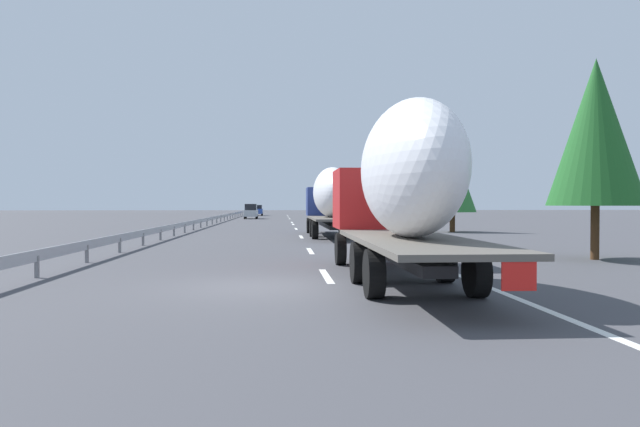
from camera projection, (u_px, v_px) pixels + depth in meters
The scene contains 23 objects.
ground_plane at pixel (274, 225), 53.97m from camera, with size 260.00×260.00×0.00m, color #424247.
lane_stripe_0 at pixel (326, 276), 16.18m from camera, with size 3.20×0.20×0.01m, color white.
lane_stripe_1 at pixel (310, 251), 24.75m from camera, with size 3.20×0.20×0.01m, color white.
lane_stripe_2 at pixel (301, 237), 35.29m from camera, with size 3.20×0.20×0.01m, color white.
lane_stripe_3 at pixel (296, 229), 46.65m from camera, with size 3.20×0.20×0.01m, color white.
lane_stripe_4 at pixel (293, 224), 57.05m from camera, with size 3.20×0.20×0.01m, color white.
lane_stripe_5 at pixel (292, 222), 62.94m from camera, with size 3.20×0.20×0.01m, color white.
lane_stripe_6 at pixel (290, 219), 77.94m from camera, with size 3.20×0.20×0.01m, color white.
lane_stripe_7 at pixel (288, 217), 88.88m from camera, with size 3.20×0.20×0.01m, color white.
lane_stripe_8 at pixel (287, 215), 101.01m from camera, with size 3.20×0.20×0.01m, color white.
edge_line_right at pixel (329, 223), 59.33m from camera, with size 110.00×0.20×0.01m, color white.
truck_lead at pixel (330, 197), 35.82m from camera, with size 12.58×2.55×4.15m.
truck_trailing at pixel (400, 185), 14.97m from camera, with size 12.45×2.55×4.42m.
car_blue_sedan at pixel (257, 210), 98.98m from camera, with size 4.25×1.85×1.80m.
car_silver_hatch at pixel (251, 211), 78.23m from camera, with size 4.46×1.73×1.98m.
road_sign at pixel (348, 200), 53.00m from camera, with size 0.10×0.90×3.45m.
tree_0 at pixel (358, 190), 72.20m from camera, with size 3.00×3.00×5.96m.
tree_1 at pixel (335, 194), 101.52m from camera, with size 3.82×3.82×6.19m.
tree_2 at pixel (350, 194), 104.06m from camera, with size 2.77×2.77×6.39m.
tree_3 at pixel (596, 132), 20.88m from camera, with size 3.34×3.34×7.17m.
tree_4 at pixel (453, 178), 41.48m from camera, with size 3.33×3.33×6.19m.
tree_5 at pixel (348, 191), 89.52m from camera, with size 3.92×3.92×6.19m.
guardrail_median at pixel (212, 218), 56.54m from camera, with size 94.00×0.10×0.76m.
Camera 1 is at (-14.10, -0.53, 1.99)m, focal length 32.98 mm.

